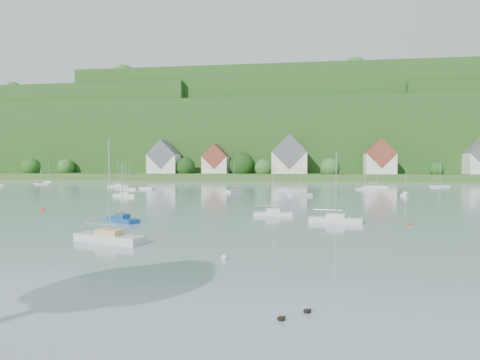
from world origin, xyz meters
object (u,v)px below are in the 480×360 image
object	(u,v)px
near_sailboat_1	(123,219)
near_sailboat_4	(336,219)
near_sailboat_3	(273,213)
near_sailboat_2	(110,237)

from	to	relation	value
near_sailboat_1	near_sailboat_4	xyz separation A→B (m)	(26.42, 3.24, 0.04)
near_sailboat_1	near_sailboat_3	xyz separation A→B (m)	(18.24, 9.34, -0.00)
near_sailboat_1	near_sailboat_3	world-z (taller)	near_sailboat_1
near_sailboat_2	near_sailboat_1	bearing A→B (deg)	126.67
near_sailboat_1	near_sailboat_4	distance (m)	26.62
near_sailboat_1	near_sailboat_3	bearing A→B (deg)	62.95
near_sailboat_1	near_sailboat_4	world-z (taller)	near_sailboat_4
near_sailboat_2	near_sailboat_4	world-z (taller)	near_sailboat_2
near_sailboat_2	near_sailboat_3	bearing A→B (deg)	77.25
near_sailboat_2	near_sailboat_3	distance (m)	26.69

